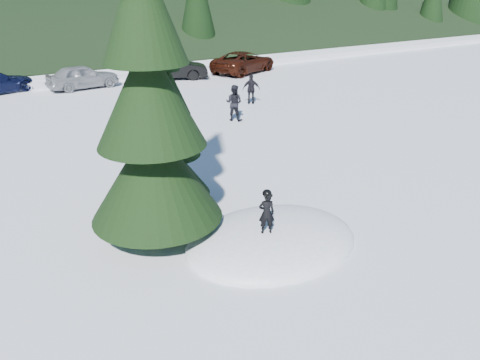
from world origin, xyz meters
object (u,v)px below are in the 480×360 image
car_4 (83,77)px  car_5 (173,68)px  adult_1 (251,89)px  spruce_short (168,136)px  car_6 (244,62)px  child_skier (267,213)px  adult_0 (234,103)px  spruce_tall (150,107)px

car_4 → car_5: (5.89, -0.20, 0.02)m
adult_1 → spruce_short: bearing=78.3°
car_5 → car_6: car_6 is taller
spruce_short → car_6: (13.60, 17.11, -1.36)m
child_skier → adult_0: 11.54m
adult_0 → car_4: bearing=-19.0°
car_4 → car_6: bearing=-98.4°
car_5 → car_6: (5.28, -0.45, 0.01)m
adult_0 → car_4: 11.68m
spruce_tall → child_skier: bearing=-47.4°
spruce_tall → car_6: size_ratio=1.61×
spruce_short → car_4: spruce_short is taller
spruce_short → adult_0: spruce_short is taller
spruce_short → car_5: size_ratio=1.20×
adult_0 → car_5: adult_0 is taller
child_skier → adult_1: (7.93, 12.42, -0.22)m
child_skier → car_5: size_ratio=0.23×
child_skier → car_5: bearing=-84.9°
car_6 → car_5: bearing=63.4°
car_5 → car_6: bearing=-70.3°
car_4 → adult_1: bearing=-149.1°
adult_0 → spruce_short: bearing=98.4°
car_5 → car_6: size_ratio=0.84×
spruce_tall → adult_0: size_ratio=5.19×
spruce_tall → spruce_short: 2.11m
car_4 → car_5: 5.89m
child_skier → adult_0: adult_0 is taller
car_4 → car_6: car_6 is taller
adult_1 → car_4: bearing=-21.4°
car_6 → spruce_short: bearing=119.7°
spruce_tall → car_4: (3.44, 19.16, -2.60)m
car_5 → car_4: bearing=112.6°
adult_1 → adult_0: bearing=75.0°
spruce_tall → car_5: spruce_tall is taller
spruce_tall → car_5: (9.32, 18.96, -2.58)m
spruce_short → child_skier: 3.70m
car_6 → spruce_tall: bearing=120.0°
spruce_short → car_6: 21.90m
child_skier → car_4: 21.25m
adult_1 → car_5: 8.57m
adult_0 → adult_1: bearing=-86.1°
spruce_short → adult_1: bearing=45.7°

